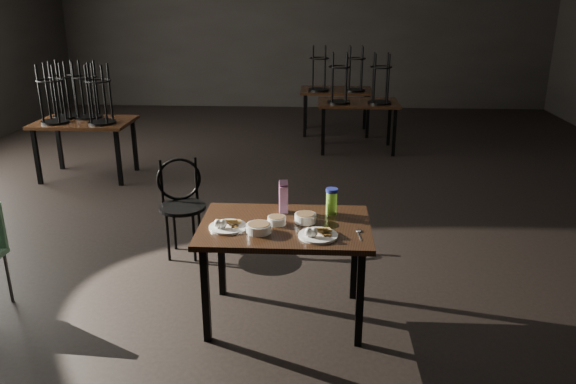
# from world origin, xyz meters

# --- Properties ---
(main_table) EXTENTS (1.20, 0.80, 0.75)m
(main_table) POSITION_xyz_m (0.08, -2.24, 0.67)
(main_table) COLOR black
(main_table) RESTS_ON ground
(plate_left) EXTENTS (0.26, 0.26, 0.09)m
(plate_left) POSITION_xyz_m (-0.31, -2.32, 0.77)
(plate_left) COLOR white
(plate_left) RESTS_ON main_table
(plate_right) EXTENTS (0.27, 0.27, 0.09)m
(plate_right) POSITION_xyz_m (0.31, -2.44, 0.77)
(plate_right) COLOR white
(plate_right) RESTS_ON main_table
(bowl_near) EXTENTS (0.13, 0.13, 0.05)m
(bowl_near) POSITION_xyz_m (0.02, -2.23, 0.78)
(bowl_near) COLOR white
(bowl_near) RESTS_ON main_table
(bowl_far) EXTENTS (0.15, 0.15, 0.06)m
(bowl_far) POSITION_xyz_m (0.22, -2.18, 0.78)
(bowl_far) COLOR white
(bowl_far) RESTS_ON main_table
(bowl_big) EXTENTS (0.17, 0.17, 0.06)m
(bowl_big) POSITION_xyz_m (-0.09, -2.38, 0.78)
(bowl_big) COLOR white
(bowl_big) RESTS_ON main_table
(juice_carton) EXTENTS (0.07, 0.07, 0.25)m
(juice_carton) POSITION_xyz_m (0.06, -2.00, 0.87)
(juice_carton) COLOR #8A1977
(juice_carton) RESTS_ON main_table
(water_bottle) EXTENTS (0.11, 0.11, 0.20)m
(water_bottle) POSITION_xyz_m (0.41, -2.02, 0.85)
(water_bottle) COLOR #9DEF46
(water_bottle) RESTS_ON main_table
(spoon) EXTENTS (0.05, 0.19, 0.01)m
(spoon) POSITION_xyz_m (0.59, -2.35, 0.75)
(spoon) COLOR silver
(spoon) RESTS_ON main_table
(bentwood_chair) EXTENTS (0.46, 0.46, 0.88)m
(bentwood_chair) POSITION_xyz_m (-0.93, -1.16, 0.52)
(bentwood_chair) COLOR black
(bentwood_chair) RESTS_ON ground
(bg_table_left) EXTENTS (1.20, 0.80, 1.48)m
(bg_table_left) POSITION_xyz_m (-2.71, 1.03, 0.80)
(bg_table_left) COLOR black
(bg_table_left) RESTS_ON ground
(bg_table_right) EXTENTS (1.20, 0.80, 1.48)m
(bg_table_right) POSITION_xyz_m (0.90, 2.53, 0.75)
(bg_table_right) COLOR black
(bg_table_right) RESTS_ON ground
(bg_table_far) EXTENTS (1.20, 0.80, 1.48)m
(bg_table_far) POSITION_xyz_m (0.60, 3.64, 0.75)
(bg_table_far) COLOR black
(bg_table_far) RESTS_ON ground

